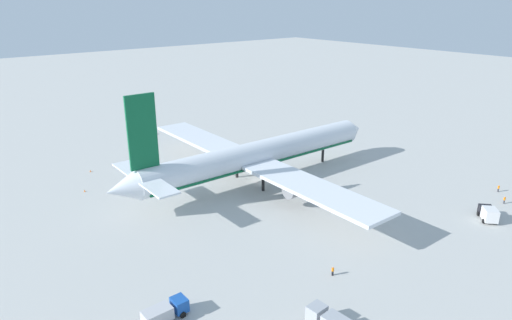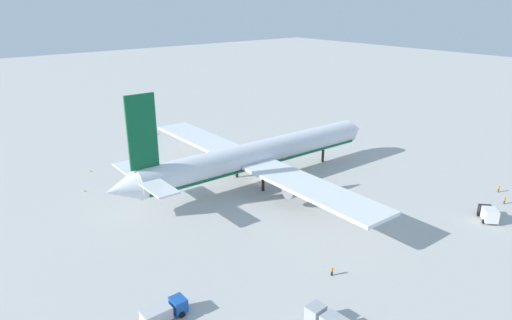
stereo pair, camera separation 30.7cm
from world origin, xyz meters
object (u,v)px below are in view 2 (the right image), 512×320
Objects in this scene: service_truck_2 at (164,311)px; traffic_cone_1 at (91,171)px; ground_worker_1 at (505,200)px; traffic_cone_0 at (85,190)px; ground_worker_0 at (499,189)px; baggage_cart_0 at (149,133)px; ground_worker_2 at (332,271)px; service_truck_1 at (489,214)px; airliner at (255,156)px.

traffic_cone_1 is at bearing 78.99° from service_truck_2.
traffic_cone_0 is (-68.10, 63.31, -0.57)m from ground_worker_1.
traffic_cone_0 and traffic_cone_1 have the same top height.
ground_worker_1 is at bearing -146.12° from ground_worker_0.
traffic_cone_0 is at bearing 82.62° from service_truck_2.
baggage_cart_0 is 2.07× the size of ground_worker_2.
service_truck_2 reaches higher than ground_worker_1.
service_truck_1 is 0.86× the size of service_truck_2.
ground_worker_1 is 1.04× the size of ground_worker_2.
ground_worker_2 is (-12.64, -90.31, 0.08)m from baggage_cart_0.
ground_worker_1 reaches higher than ground_worker_0.
airliner is at bearing 128.17° from ground_worker_1.
traffic_cone_1 is at bearing 132.02° from airliner.
traffic_cone_0 is at bearing 131.66° from service_truck_1.
traffic_cone_1 is at bearing 101.14° from ground_worker_2.
service_truck_1 is at bearing -172.37° from ground_worker_1.
ground_worker_1 is at bearing -42.91° from traffic_cone_0.
airliner reaches higher than traffic_cone_1.
traffic_cone_1 is (5.55, 11.64, 0.00)m from traffic_cone_0.
airliner reaches higher than ground_worker_1.
service_truck_1 is at bearing -12.39° from service_truck_2.
service_truck_1 is 16.79m from ground_worker_0.
airliner is at bearing 117.75° from service_truck_1.
airliner reaches higher than ground_worker_2.
ground_worker_1 is (-5.47, -3.67, 0.01)m from ground_worker_0.
baggage_cart_0 is 1.99× the size of ground_worker_1.
baggage_cart_0 is at bearing 92.36° from airliner.
ground_worker_1 reaches higher than ground_worker_2.
ground_worker_2 is at bearing -15.98° from service_truck_2.
service_truck_2 is 11.56× the size of traffic_cone_0.
traffic_cone_1 is (-62.55, 74.95, -0.57)m from ground_worker_1.
traffic_cone_0 is (-34.07, 20.01, -6.42)m from airliner.
baggage_cart_0 is at bearing 38.08° from traffic_cone_1.
traffic_cone_1 is (-68.02, 71.27, -0.57)m from ground_worker_0.
service_truck_2 is at bearing -114.89° from baggage_cart_0.
service_truck_1 is 9.90× the size of traffic_cone_0.
baggage_cart_0 is 33.49m from traffic_cone_1.
ground_worker_0 is (80.13, -9.01, -0.49)m from service_truck_2.
service_truck_2 is at bearing -142.99° from airliner.
ground_worker_0 is 54.33m from ground_worker_2.
baggage_cart_0 is 100.92m from ground_worker_0.
airliner is 46.54× the size of ground_worker_0.
traffic_cone_0 is (-31.91, -32.29, -0.46)m from baggage_cart_0.
airliner is at bearing -30.43° from traffic_cone_0.
service_truck_1 reaches higher than service_truck_2.
traffic_cone_0 is 12.89m from traffic_cone_1.
service_truck_1 is 65.67m from service_truck_2.
ground_worker_1 is 3.04× the size of traffic_cone_0.
baggage_cart_0 is at bearing 65.11° from service_truck_2.
airliner is at bearing 37.01° from service_truck_2.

